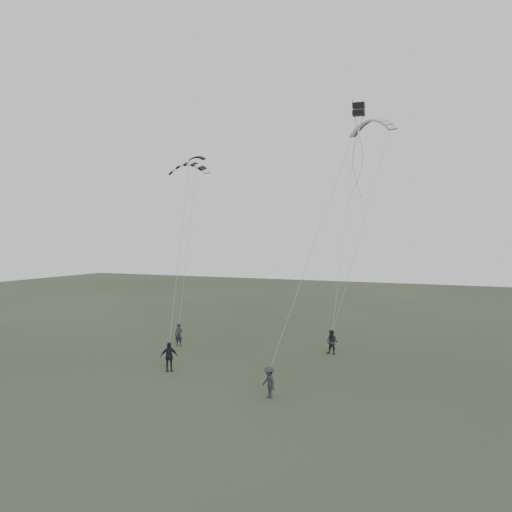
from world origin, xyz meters
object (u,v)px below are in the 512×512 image
at_px(flyer_right, 332,342).
at_px(kite_striped, 189,164).
at_px(kite_dark_small, 197,157).
at_px(flyer_left, 179,335).
at_px(flyer_center, 169,357).
at_px(kite_box, 359,109).
at_px(kite_pale_large, 372,120).
at_px(flyer_far, 269,382).

xyz_separation_m(flyer_right, kite_striped, (-10.78, -2.22, 13.35)).
xyz_separation_m(flyer_right, kite_dark_small, (-12.60, 2.10, 14.62)).
distance_m(flyer_left, flyer_center, 7.48).
height_order(flyer_left, kite_box, kite_box).
height_order(kite_pale_large, kite_striped, kite_pale_large).
height_order(flyer_left, kite_striped, kite_striped).
height_order(flyer_center, kite_pale_large, kite_pale_large).
bearing_deg(flyer_right, kite_dark_small, 179.57).
xyz_separation_m(kite_pale_large, kite_box, (1.52, -12.03, -2.11)).
bearing_deg(flyer_center, flyer_right, 6.81).
bearing_deg(flyer_center, kite_striped, 71.26).
height_order(flyer_right, kite_striped, kite_striped).
bearing_deg(flyer_left, flyer_far, -42.32).
bearing_deg(kite_box, flyer_center, -169.26).
xyz_separation_m(flyer_right, flyer_far, (-0.43, -11.11, -0.05)).
height_order(flyer_left, flyer_far, flyer_left).
xyz_separation_m(flyer_left, kite_pale_large, (13.35, 8.67, 17.43)).
bearing_deg(flyer_far, kite_pale_large, 120.53).
bearing_deg(kite_pale_large, flyer_right, -78.87).
distance_m(flyer_far, kite_pale_large, 24.94).
relative_size(flyer_center, kite_pale_large, 0.44).
xyz_separation_m(kite_dark_small, kite_striped, (1.82, -4.32, -1.27)).
relative_size(kite_striped, kite_box, 4.31).
height_order(kite_dark_small, kite_box, kite_box).
xyz_separation_m(flyer_left, flyer_right, (11.84, 2.08, 0.01)).
relative_size(flyer_right, flyer_center, 0.96).
relative_size(kite_pale_large, kite_striped, 1.33).
xyz_separation_m(kite_dark_small, kite_pale_large, (14.11, 4.49, 2.80)).
distance_m(flyer_left, flyer_right, 12.02).
relative_size(flyer_right, kite_striped, 0.57).
height_order(flyer_left, kite_pale_large, kite_pale_large).
bearing_deg(kite_pale_large, kite_striped, -120.34).
bearing_deg(flyer_left, kite_box, -16.69).
bearing_deg(kite_box, kite_pale_large, 91.98).
bearing_deg(kite_striped, kite_pale_large, 24.09).
height_order(flyer_left, flyer_right, flyer_right).
bearing_deg(kite_pale_large, flyer_far, -72.23).
relative_size(flyer_far, kite_box, 2.32).
bearing_deg(flyer_left, flyer_right, 6.00).
relative_size(flyer_far, kite_striped, 0.54).
bearing_deg(kite_dark_small, kite_box, -31.26).
relative_size(flyer_right, flyer_far, 1.05).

